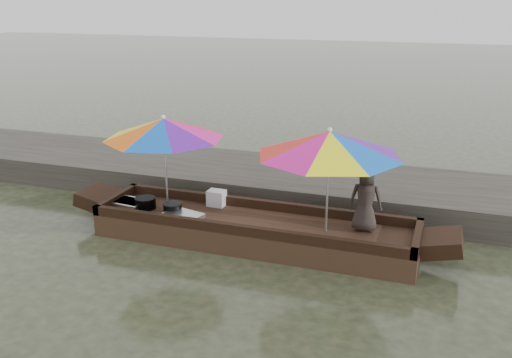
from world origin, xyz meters
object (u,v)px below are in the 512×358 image
(cooking_pot, at_px, (145,203))
(umbrella_bow, at_px, (166,164))
(vendor, at_px, (366,199))
(boat_hull, at_px, (254,232))
(charcoal_grill, at_px, (173,208))
(umbrella_stern, at_px, (328,181))
(supply_bag, at_px, (217,198))
(tray_crayfish, at_px, (128,203))
(tray_scallop, at_px, (183,216))

(cooking_pot, distance_m, umbrella_bow, 0.79)
(vendor, bearing_deg, boat_hull, 8.04)
(charcoal_grill, bearing_deg, umbrella_stern, 1.32)
(umbrella_stern, bearing_deg, charcoal_grill, -178.68)
(boat_hull, height_order, umbrella_bow, umbrella_bow)
(boat_hull, xyz_separation_m, supply_bag, (-0.81, 0.44, 0.30))
(cooking_pot, relative_size, supply_bag, 1.21)
(boat_hull, xyz_separation_m, vendor, (1.65, 0.20, 0.67))
(supply_bag, relative_size, umbrella_bow, 0.15)
(tray_crayfish, distance_m, supply_bag, 1.45)
(boat_hull, height_order, cooking_pot, cooking_pot)
(supply_bag, xyz_separation_m, umbrella_bow, (-0.66, -0.44, 0.65))
(cooking_pot, relative_size, tray_crayfish, 0.57)
(tray_crayfish, xyz_separation_m, umbrella_stern, (3.29, 0.05, 0.73))
(umbrella_stern, bearing_deg, umbrella_bow, 180.00)
(umbrella_bow, distance_m, umbrella_stern, 2.59)
(cooking_pot, bearing_deg, vendor, 4.07)
(cooking_pot, bearing_deg, tray_scallop, -12.72)
(tray_scallop, bearing_deg, vendor, 8.65)
(cooking_pot, distance_m, charcoal_grill, 0.50)
(boat_hull, distance_m, tray_crayfish, 2.18)
(boat_hull, xyz_separation_m, charcoal_grill, (-1.35, -0.06, 0.24))
(vendor, bearing_deg, charcoal_grill, 6.00)
(vendor, height_order, umbrella_stern, umbrella_stern)
(umbrella_bow, bearing_deg, boat_hull, 0.00)
(cooking_pot, xyz_separation_m, umbrella_stern, (2.97, 0.05, 0.69))
(vendor, relative_size, umbrella_stern, 0.47)
(cooking_pot, relative_size, charcoal_grill, 1.16)
(tray_scallop, bearing_deg, cooking_pot, 167.28)
(boat_hull, bearing_deg, umbrella_stern, 0.00)
(cooking_pot, xyz_separation_m, vendor, (3.50, 0.25, 0.40))
(cooking_pot, bearing_deg, tray_crayfish, 179.59)
(tray_crayfish, bearing_deg, supply_bag, 19.70)
(cooking_pot, xyz_separation_m, charcoal_grill, (0.50, -0.01, -0.02))
(boat_hull, bearing_deg, umbrella_bow, 180.00)
(vendor, bearing_deg, tray_crayfish, 4.77)
(boat_hull, relative_size, charcoal_grill, 16.87)
(cooking_pot, bearing_deg, charcoal_grill, -1.11)
(boat_hull, distance_m, supply_bag, 0.97)
(tray_scallop, bearing_deg, supply_bag, 65.92)
(supply_bag, bearing_deg, umbrella_bow, -146.29)
(charcoal_grill, xyz_separation_m, vendor, (3.00, 0.26, 0.42))
(cooking_pot, distance_m, supply_bag, 1.16)
(boat_hull, relative_size, umbrella_stern, 2.35)
(boat_hull, height_order, supply_bag, supply_bag)
(boat_hull, bearing_deg, cooking_pot, -178.53)
(umbrella_stern, bearing_deg, tray_scallop, -174.43)
(vendor, relative_size, umbrella_bow, 0.53)
(boat_hull, xyz_separation_m, umbrella_bow, (-1.47, 0.00, 0.95))
(charcoal_grill, relative_size, vendor, 0.30)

